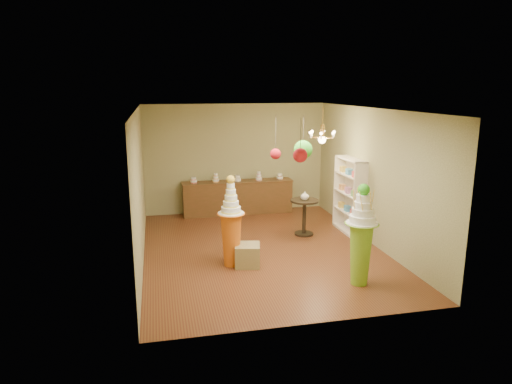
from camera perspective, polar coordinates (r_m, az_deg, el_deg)
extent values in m
plane|color=#5D2F19|center=(9.96, 0.78, -7.20)|extent=(6.50, 6.50, 0.00)
plane|color=silver|center=(9.36, 0.83, 10.31)|extent=(6.50, 6.50, 0.00)
cube|color=#989667|center=(12.68, -2.56, 4.20)|extent=(5.00, 0.04, 3.00)
cube|color=#989667|center=(6.52, 7.37, -4.42)|extent=(5.00, 0.04, 3.00)
cube|color=#989667|center=(9.31, -14.35, 0.56)|extent=(0.04, 6.50, 3.00)
cube|color=#989667|center=(10.40, 14.35, 1.84)|extent=(0.04, 6.50, 3.00)
cone|color=#7BB528|center=(8.32, 12.90, -7.59)|extent=(0.47, 0.47, 1.12)
cylinder|color=white|center=(8.14, 13.11, -3.80)|extent=(0.64, 0.64, 0.03)
cylinder|color=white|center=(8.12, 13.14, -3.28)|extent=(0.52, 0.52, 0.12)
cylinder|color=white|center=(8.09, 13.18, -2.45)|extent=(0.43, 0.43, 0.12)
cylinder|color=white|center=(8.06, 13.23, -1.60)|extent=(0.35, 0.35, 0.12)
cylinder|color=white|center=(8.03, 13.27, -0.75)|extent=(0.29, 0.29, 0.12)
sphere|color=green|center=(7.99, 13.33, 0.29)|extent=(0.21, 0.21, 0.21)
cone|color=#D46318|center=(8.97, -3.10, -5.98)|extent=(0.47, 0.47, 1.05)
cylinder|color=white|center=(8.81, -3.14, -2.66)|extent=(0.57, 0.57, 0.03)
cylinder|color=white|center=(8.79, -3.15, -2.20)|extent=(0.43, 0.43, 0.11)
cylinder|color=white|center=(8.76, -3.16, -1.48)|extent=(0.34, 0.34, 0.11)
cylinder|color=white|center=(8.73, -3.17, -0.75)|extent=(0.27, 0.27, 0.11)
cylinder|color=white|center=(8.71, -3.18, -0.02)|extent=(0.22, 0.22, 0.11)
cylinder|color=white|center=(8.68, -3.18, 0.72)|extent=(0.17, 0.17, 0.11)
sphere|color=gold|center=(8.66, -3.20, 1.55)|extent=(0.17, 0.17, 0.17)
cube|color=#907F4E|center=(9.04, -1.07, -7.89)|extent=(0.57, 0.57, 0.43)
cube|color=brown|center=(12.61, -2.30, -0.71)|extent=(3.00, 0.50, 0.90)
cube|color=brown|center=(12.51, -2.32, 1.31)|extent=(3.04, 0.54, 0.03)
cylinder|color=white|center=(12.35, -7.81, 1.49)|extent=(0.18, 0.18, 0.16)
cylinder|color=white|center=(12.40, -5.05, 1.80)|extent=(0.18, 0.18, 0.24)
cylinder|color=white|center=(12.50, -2.32, 1.74)|extent=(0.18, 0.18, 0.16)
cylinder|color=white|center=(12.60, 0.37, 2.03)|extent=(0.18, 0.18, 0.24)
cylinder|color=white|center=(12.76, 3.00, 1.96)|extent=(0.18, 0.18, 0.16)
cube|color=white|center=(11.21, 12.27, -0.39)|extent=(0.04, 1.20, 1.80)
cube|color=white|center=(11.25, 11.43, -2.41)|extent=(0.30, 1.14, 0.03)
cube|color=white|center=(11.14, 11.54, -0.18)|extent=(0.30, 1.14, 0.03)
cube|color=white|center=(11.05, 11.64, 2.10)|extent=(0.30, 1.14, 0.03)
cylinder|color=black|center=(10.98, 6.00, -5.20)|extent=(0.57, 0.57, 0.04)
cylinder|color=black|center=(10.87, 6.04, -3.22)|extent=(0.11, 0.11, 0.83)
cylinder|color=black|center=(10.76, 6.10, -1.09)|extent=(0.86, 0.86, 0.04)
imported|color=white|center=(10.73, 6.11, -0.44)|extent=(0.21, 0.21, 0.21)
cylinder|color=#433A30|center=(6.72, 5.60, 6.87)|extent=(0.01, 0.01, 0.54)
sphere|color=#B31720|center=(6.75, 5.55, 4.59)|extent=(0.21, 0.21, 0.21)
cylinder|color=#433A30|center=(7.55, 5.95, 7.43)|extent=(0.01, 0.01, 0.57)
sphere|color=green|center=(7.58, 5.90, 5.29)|extent=(0.31, 0.31, 0.31)
cylinder|color=#433A30|center=(7.67, 2.48, 7.22)|extent=(0.01, 0.01, 0.66)
sphere|color=#B31720|center=(7.71, 2.46, 4.78)|extent=(0.18, 0.18, 0.18)
cylinder|color=#BF9343|center=(10.65, 8.35, 9.16)|extent=(0.02, 0.02, 0.50)
cylinder|color=#BF9343|center=(10.68, 8.30, 7.55)|extent=(0.10, 0.10, 0.30)
sphere|color=#F5C087|center=(10.70, 8.26, 6.49)|extent=(0.18, 0.18, 0.18)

